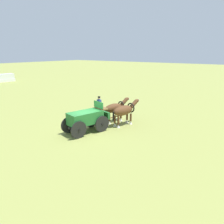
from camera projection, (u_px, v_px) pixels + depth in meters
ground_plane at (86, 132)px, 18.40m from camera, size 220.00×220.00×0.00m
show_wagon at (87, 118)px, 18.17m from camera, size 5.88×2.52×2.79m
draft_horse_near at (115, 108)px, 20.86m from camera, size 3.06×1.34×2.17m
draft_horse_off at (124, 111)px, 19.88m from camera, size 3.16×1.41×2.21m
parked_vehicle_f at (3, 78)px, 48.32m from camera, size 4.73×2.65×1.71m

